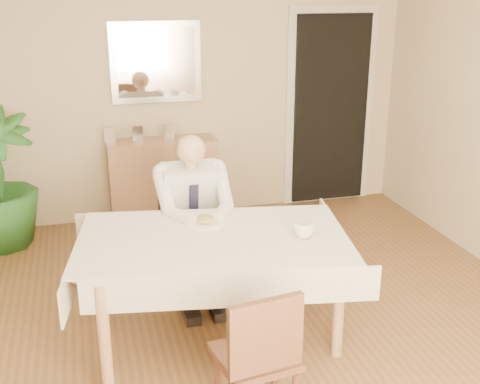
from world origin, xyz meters
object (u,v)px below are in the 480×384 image
object	(u,v)px
coffee_mug	(304,230)
sideboard	(163,181)
seated_man	(195,213)
dining_table	(213,249)
chair_far	(188,221)
chair_near	(259,354)

from	to	relation	value
coffee_mug	sideboard	bearing A→B (deg)	103.27
seated_man	sideboard	world-z (taller)	seated_man
dining_table	coffee_mug	distance (m)	0.59
sideboard	chair_far	bearing A→B (deg)	-89.87
chair_far	seated_man	world-z (taller)	seated_man
dining_table	chair_near	size ratio (longest dim) A/B	2.24
dining_table	coffee_mug	bearing A→B (deg)	-6.04
dining_table	seated_man	distance (m)	0.59
sideboard	seated_man	bearing A→B (deg)	-89.93
chair_near	seated_man	bearing A→B (deg)	82.86
chair_far	chair_near	distance (m)	1.77
coffee_mug	dining_table	bearing A→B (deg)	164.35
chair_near	coffee_mug	size ratio (longest dim) A/B	6.62
chair_far	sideboard	xyz separation A→B (m)	(-0.01, 1.33, -0.10)
seated_man	coffee_mug	world-z (taller)	seated_man
chair_far	coffee_mug	size ratio (longest dim) A/B	7.22
seated_man	sideboard	bearing A→B (deg)	90.26
dining_table	seated_man	world-z (taller)	seated_man
chair_far	sideboard	size ratio (longest dim) A/B	0.88
chair_far	sideboard	bearing A→B (deg)	92.87
dining_table	sideboard	xyz separation A→B (m)	(-0.01, 2.21, -0.25)
chair_near	coffee_mug	distance (m)	0.96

